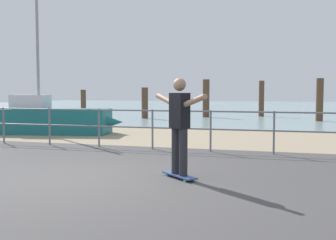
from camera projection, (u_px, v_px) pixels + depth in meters
The scene contains 12 objects.
ground_plane at pixel (67, 192), 6.06m from camera, with size 24.00×10.00×0.04m, color #474444.
beach_strip at pixel (190, 136), 13.71m from camera, with size 24.00×6.00×0.04m, color tan.
sea_surface at pixel (255, 107), 40.51m from camera, with size 72.00×50.00×0.04m, color #849EA3.
railing_fence at pixel (125, 122), 10.68m from camera, with size 13.75×0.05×1.05m.
sailboat at pixel (52, 120), 14.42m from camera, with size 5.07×2.20×4.76m.
skateboard at pixel (179, 175), 6.94m from camera, with size 0.73×0.68×0.08m.
skateboarder at pixel (179, 120), 6.88m from camera, with size 1.15×1.02×1.65m.
groyne_post_0 at pixel (83, 104), 22.40m from camera, with size 0.29×0.29×1.63m, color #513826.
groyne_post_1 at pixel (145, 103), 22.87m from camera, with size 0.36×0.36×1.76m, color #513826.
groyne_post_2 at pixel (206, 98), 23.98m from camera, with size 0.40×0.40×2.25m, color #513826.
groyne_post_3 at pixel (261, 99), 24.75m from camera, with size 0.33×0.33×2.19m, color #513826.
groyne_post_4 at pixel (320, 100), 20.63m from camera, with size 0.36×0.36×2.20m, color #513826.
Camera 1 is at (3.14, -6.30, 1.50)m, focal length 43.33 mm.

